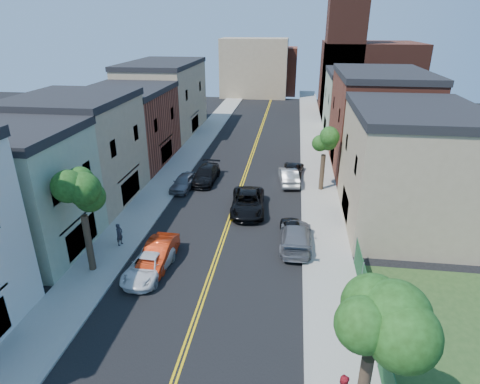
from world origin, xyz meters
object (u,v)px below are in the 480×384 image
at_px(grey_car_right, 296,236).
at_px(dark_car_right_far, 293,169).
at_px(silver_car_right, 289,176).
at_px(black_suv_lane, 248,202).
at_px(grey_car_left, 184,182).
at_px(red_sedan, 158,253).
at_px(pedestrian_left, 119,234).
at_px(white_pickup, 148,266).
at_px(black_car_left, 206,174).
at_px(black_car_right, 292,229).

height_order(grey_car_right, dark_car_right_far, grey_car_right).
relative_size(silver_car_right, black_suv_lane, 0.80).
height_order(grey_car_left, silver_car_right, silver_car_right).
height_order(red_sedan, grey_car_right, grey_car_right).
bearing_deg(pedestrian_left, white_pickup, -117.97).
height_order(grey_car_left, grey_car_right, grey_car_right).
xyz_separation_m(red_sedan, black_car_left, (0.00, 15.33, 0.01)).
xyz_separation_m(grey_car_right, pedestrian_left, (-12.83, -1.78, 0.18)).
height_order(red_sedan, white_pickup, red_sedan).
height_order(black_car_right, pedestrian_left, pedestrian_left).
height_order(grey_car_left, dark_car_right_far, grey_car_left).
xyz_separation_m(red_sedan, dark_car_right_far, (8.89, 18.62, -0.15)).
relative_size(white_pickup, pedestrian_left, 2.87).
xyz_separation_m(black_suv_lane, pedestrian_left, (-8.65, -7.15, 0.15)).
height_order(white_pickup, silver_car_right, silver_car_right).
height_order(grey_car_left, black_car_right, grey_car_left).
bearing_deg(dark_car_right_far, grey_car_right, 97.28).
bearing_deg(black_suv_lane, silver_car_right, 59.65).
relative_size(white_pickup, silver_car_right, 1.00).
bearing_deg(black_car_right, red_sedan, 22.24).
height_order(white_pickup, black_car_left, black_car_left).
bearing_deg(grey_car_right, black_car_left, -51.63).
bearing_deg(black_car_right, black_car_left, -55.44).
relative_size(red_sedan, black_car_right, 1.17).
distance_m(white_pickup, black_car_right, 11.16).
bearing_deg(black_car_left, pedestrian_left, -102.17).
distance_m(grey_car_right, black_suv_lane, 6.80).
height_order(black_car_left, black_car_right, black_car_left).
distance_m(grey_car_left, grey_car_right, 14.54).
relative_size(red_sedan, grey_car_right, 0.85).
bearing_deg(black_suv_lane, white_pickup, -122.07).
distance_m(grey_car_right, pedestrian_left, 12.96).
height_order(white_pickup, dark_car_right_far, white_pickup).
bearing_deg(black_suv_lane, pedestrian_left, -145.01).
distance_m(black_car_right, pedestrian_left, 12.91).
xyz_separation_m(grey_car_left, dark_car_right_far, (10.59, 5.53, -0.11)).
distance_m(grey_car_right, dark_car_right_far, 15.03).
height_order(grey_car_right, silver_car_right, grey_car_right).
bearing_deg(black_car_right, grey_car_right, 96.65).
height_order(white_pickup, black_car_right, black_car_right).
bearing_deg(black_car_right, grey_car_left, -43.69).
height_order(grey_car_left, black_car_left, black_car_left).
relative_size(red_sedan, grey_car_left, 1.09).
bearing_deg(white_pickup, pedestrian_left, 139.93).
bearing_deg(pedestrian_left, black_suv_lane, -34.39).
height_order(black_car_right, dark_car_right_far, black_car_right).
relative_size(red_sedan, black_suv_lane, 0.78).
xyz_separation_m(red_sedan, grey_car_right, (9.30, 3.59, 0.03)).
bearing_deg(white_pickup, grey_car_right, 31.36).
xyz_separation_m(white_pickup, grey_car_left, (-1.45, 14.45, 0.07)).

